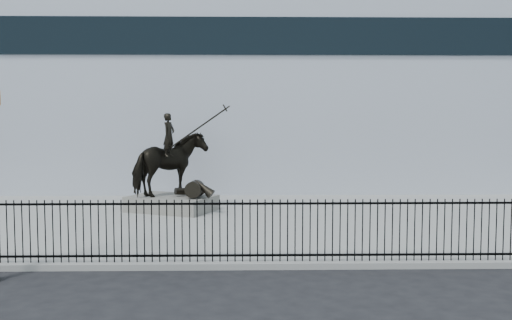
{
  "coord_description": "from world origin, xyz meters",
  "views": [
    {
      "loc": [
        -1.45,
        -12.86,
        3.67
      ],
      "look_at": [
        -1.03,
        6.0,
        2.23
      ],
      "focal_mm": 42.0,
      "sensor_mm": 36.0,
      "label": 1
    }
  ],
  "objects": [
    {
      "name": "ground",
      "position": [
        0.0,
        0.0,
        0.0
      ],
      "size": [
        120.0,
        120.0,
        0.0
      ],
      "primitive_type": "plane",
      "color": "black",
      "rests_on": "ground"
    },
    {
      "name": "plaza",
      "position": [
        0.0,
        7.0,
        0.07
      ],
      "size": [
        30.0,
        12.0,
        0.15
      ],
      "primitive_type": "cube",
      "color": "gray",
      "rests_on": "ground"
    },
    {
      "name": "building",
      "position": [
        0.0,
        20.0,
        4.5
      ],
      "size": [
        44.0,
        14.0,
        9.0
      ],
      "primitive_type": "cube",
      "color": "#B1B8C1",
      "rests_on": "ground"
    },
    {
      "name": "picket_fence",
      "position": [
        0.0,
        1.25,
        0.9
      ],
      "size": [
        22.1,
        0.1,
        1.5
      ],
      "color": "black",
      "rests_on": "plaza"
    },
    {
      "name": "statue_plinth",
      "position": [
        -4.05,
        8.84,
        0.42
      ],
      "size": [
        3.48,
        3.03,
        0.55
      ],
      "primitive_type": "cube",
      "rotation": [
        0.0,
        0.0,
        -0.42
      ],
      "color": "#5D5B55",
      "rests_on": "plaza"
    },
    {
      "name": "equestrian_statue",
      "position": [
        -4.0,
        8.82,
        1.84
      ],
      "size": [
        3.43,
        2.92,
        3.17
      ],
      "rotation": [
        0.0,
        0.0,
        -0.42
      ],
      "color": "black",
      "rests_on": "statue_plinth"
    }
  ]
}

